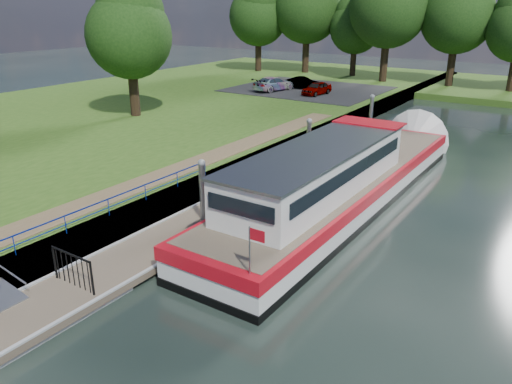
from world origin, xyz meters
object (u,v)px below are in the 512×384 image
Objects in this scene: barge at (347,179)px; car_c at (274,84)px; pontoon at (263,191)px; car_a at (317,88)px; car_b at (303,83)px.

car_c is at bearing 129.14° from barge.
pontoon is at bearing -156.76° from barge.
car_a is at bearing 111.29° from pontoon.
pontoon is 8.75× the size of car_a.
car_c is at bearing 120.78° from pontoon.
barge is at bearing 141.41° from car_c.
barge is 6.17× the size of car_a.
car_b is at bearing 123.00° from barge.
car_a is at bearing -137.27° from car_b.
car_a is 1.00× the size of car_b.
barge is 27.67m from car_b.
car_a is 0.77× the size of car_c.
car_b is (-2.73, 2.30, -0.02)m from car_a.
pontoon is at bearing -162.24° from car_b.
car_c is (-13.25, 22.25, 1.30)m from pontoon.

